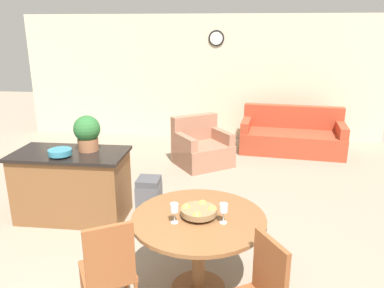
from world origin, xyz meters
The scene contains 12 objects.
wall_back centered at (0.00, 6.31, 1.35)m, with size 8.00×0.09×2.70m.
dining_table centered at (0.45, 0.95, 0.60)m, with size 1.21×1.21×0.77m.
dining_chair_near_left centered at (-0.24, 0.46, 0.53)m, with size 0.57×0.57×0.96m.
fruit_bowl centered at (0.45, 0.95, 0.83)m, with size 0.32×0.32×0.11m.
wine_glass_left centered at (0.25, 0.82, 0.91)m, with size 0.07×0.07×0.18m.
wine_glass_right centered at (0.67, 0.86, 0.91)m, with size 0.07×0.07×0.18m.
kitchen_island centered at (-1.31, 2.22, 0.45)m, with size 1.42×0.75×0.90m.
teal_bowl centered at (-1.35, 2.05, 0.95)m, with size 0.28×0.28×0.09m.
potted_plant centered at (-1.10, 2.33, 1.14)m, with size 0.34×0.34×0.45m.
trash_bin centered at (-0.27, 2.08, 0.32)m, with size 0.28×0.30×0.65m.
couch centered at (1.92, 5.42, 0.30)m, with size 2.09×1.17×0.88m.
armchair centered at (0.17, 4.43, 0.29)m, with size 1.20×1.19×0.87m.
Camera 1 is at (0.73, -2.04, 2.37)m, focal length 35.00 mm.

